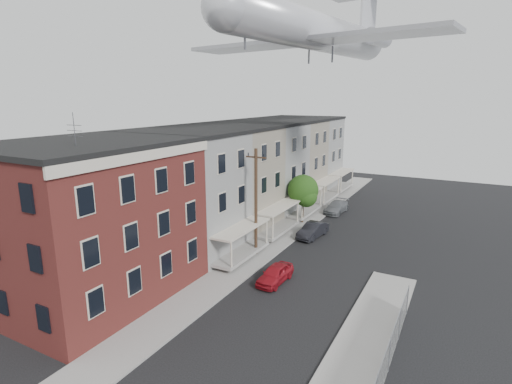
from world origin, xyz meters
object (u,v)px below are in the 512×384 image
(utility_pole, at_px, (256,201))
(airplane, at_px, (319,32))
(street_tree, at_px, (304,192))
(car_near, at_px, (275,274))
(car_mid, at_px, (313,230))
(car_far, at_px, (336,207))

(utility_pole, xyz_separation_m, airplane, (1.75, 8.93, 14.07))
(street_tree, relative_size, car_near, 1.40)
(airplane, bearing_deg, car_mid, -69.54)
(street_tree, xyz_separation_m, car_near, (3.31, -13.81, -2.81))
(car_mid, relative_size, airplane, 0.15)
(airplane, bearing_deg, car_near, -81.62)
(car_far, distance_m, airplane, 19.26)
(utility_pole, bearing_deg, car_mid, 67.27)
(street_tree, xyz_separation_m, car_mid, (2.36, -3.51, -2.76))
(car_mid, bearing_deg, car_far, 100.33)
(car_mid, distance_m, airplane, 18.26)
(car_near, relative_size, car_mid, 0.89)
(utility_pole, bearing_deg, airplane, 78.95)
(car_near, bearing_deg, car_far, 96.66)
(car_mid, height_order, airplane, airplane)
(utility_pole, xyz_separation_m, car_far, (2.19, 15.53, -4.02))
(utility_pole, xyz_separation_m, car_mid, (2.69, 6.41, -3.98))
(car_mid, bearing_deg, street_tree, 131.09)
(car_mid, relative_size, car_far, 0.93)
(car_mid, height_order, car_far, car_mid)
(utility_pole, bearing_deg, car_far, 81.99)
(airplane, bearing_deg, street_tree, 145.08)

